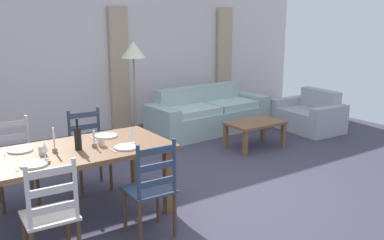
{
  "coord_description": "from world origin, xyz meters",
  "views": [
    {
      "loc": [
        -2.71,
        -3.91,
        2.04
      ],
      "look_at": [
        0.26,
        0.43,
        0.75
      ],
      "focal_mm": 39.96,
      "sensor_mm": 36.0,
      "label": 1
    }
  ],
  "objects": [
    {
      "name": "coffee_table",
      "position": [
        1.77,
        0.89,
        0.36
      ],
      "size": [
        0.9,
        0.56,
        0.42
      ],
      "color": "brown",
      "rests_on": "ground_plane"
    },
    {
      "name": "dinner_plate_far_left",
      "position": [
        -1.85,
        0.33,
        0.76
      ],
      "size": [
        0.24,
        0.24,
        0.02
      ],
      "primitive_type": "cylinder",
      "color": "white",
      "rests_on": "dining_table"
    },
    {
      "name": "standing_lamp",
      "position": [
        0.4,
        2.29,
        1.41
      ],
      "size": [
        0.4,
        0.4,
        1.64
      ],
      "color": "#332D28",
      "rests_on": "ground_plane"
    },
    {
      "name": "fork_near_right",
      "position": [
        -1.1,
        -0.17,
        0.75
      ],
      "size": [
        0.02,
        0.17,
        0.01
      ],
      "primitive_type": "cube",
      "rotation": [
        0.0,
        0.0,
        0.04
      ],
      "color": "silver",
      "rests_on": "dining_table"
    },
    {
      "name": "dinner_plate_far_right",
      "position": [
        -0.95,
        0.33,
        0.76
      ],
      "size": [
        0.24,
        0.24,
        0.02
      ],
      "primitive_type": "cylinder",
      "color": "white",
      "rests_on": "dining_table"
    },
    {
      "name": "dining_chair_near_left",
      "position": [
        -1.86,
        -0.66,
        0.48
      ],
      "size": [
        0.44,
        0.42,
        0.96
      ],
      "color": "beige",
      "rests_on": "ground_plane"
    },
    {
      "name": "curtain_panel_right",
      "position": [
        2.95,
        3.16,
        1.1
      ],
      "size": [
        0.35,
        0.08,
        2.2
      ],
      "primitive_type": "cube",
      "color": "tan",
      "rests_on": "ground_plane"
    },
    {
      "name": "ground_plane",
      "position": [
        0.0,
        0.0,
        -0.01
      ],
      "size": [
        9.6,
        9.6,
        0.02
      ],
      "primitive_type": "cube",
      "color": "#3F3B4D"
    },
    {
      "name": "fork_far_left",
      "position": [
        -2.0,
        0.33,
        0.75
      ],
      "size": [
        0.02,
        0.17,
        0.01
      ],
      "primitive_type": "cube",
      "rotation": [
        0.0,
        0.0,
        -0.04
      ],
      "color": "silver",
      "rests_on": "dining_table"
    },
    {
      "name": "dinner_plate_near_left",
      "position": [
        -1.85,
        -0.17,
        0.76
      ],
      "size": [
        0.24,
        0.24,
        0.02
      ],
      "primitive_type": "cylinder",
      "color": "white",
      "rests_on": "dining_table"
    },
    {
      "name": "wine_bottle",
      "position": [
        -1.36,
        0.05,
        0.87
      ],
      "size": [
        0.07,
        0.07,
        0.32
      ],
      "color": "black",
      "rests_on": "dining_table"
    },
    {
      "name": "dining_chair_near_right",
      "position": [
        -0.93,
        -0.65,
        0.48
      ],
      "size": [
        0.43,
        0.42,
        0.96
      ],
      "color": "#2F405A",
      "rests_on": "ground_plane"
    },
    {
      "name": "armchair_upholstered",
      "position": [
        3.37,
        1.14,
        0.25
      ],
      "size": [
        0.86,
        1.2,
        0.72
      ],
      "color": "#A5A6AD",
      "rests_on": "ground_plane"
    },
    {
      "name": "dinner_plate_near_right",
      "position": [
        -0.95,
        -0.17,
        0.76
      ],
      "size": [
        0.24,
        0.24,
        0.02
      ],
      "primitive_type": "cylinder",
      "color": "white",
      "rests_on": "dining_table"
    },
    {
      "name": "wine_glass_near_left",
      "position": [
        -1.71,
        -0.06,
        0.86
      ],
      "size": [
        0.06,
        0.06,
        0.16
      ],
      "color": "white",
      "rests_on": "dining_table"
    },
    {
      "name": "wall_far",
      "position": [
        0.0,
        3.3,
        1.35
      ],
      "size": [
        9.6,
        0.16,
        2.7
      ],
      "primitive_type": "cube",
      "color": "silver",
      "rests_on": "ground_plane"
    },
    {
      "name": "candle_short",
      "position": [
        -1.2,
        0.04,
        0.8
      ],
      "size": [
        0.05,
        0.05,
        0.17
      ],
      "color": "#998C66",
      "rests_on": "dining_table"
    },
    {
      "name": "dining_chair_far_left",
      "position": [
        -1.81,
        0.84,
        0.48
      ],
      "size": [
        0.44,
        0.42,
        0.96
      ],
      "color": "beige",
      "rests_on": "ground_plane"
    },
    {
      "name": "fork_near_left",
      "position": [
        -2.0,
        -0.17,
        0.75
      ],
      "size": [
        0.02,
        0.17,
        0.01
      ],
      "primitive_type": "cube",
      "rotation": [
        0.0,
        0.0,
        -0.04
      ],
      "color": "silver",
      "rests_on": "dining_table"
    },
    {
      "name": "coffee_cup_secondary",
      "position": [
        -1.7,
        0.09,
        0.8
      ],
      "size": [
        0.07,
        0.07,
        0.09
      ],
      "primitive_type": "cylinder",
      "color": "beige",
      "rests_on": "dining_table"
    },
    {
      "name": "dining_chair_far_right",
      "position": [
        -0.98,
        0.81,
        0.48
      ],
      "size": [
        0.43,
        0.42,
        0.96
      ],
      "color": "#2F3E56",
      "rests_on": "ground_plane"
    },
    {
      "name": "candle_tall",
      "position": [
        -1.58,
        0.1,
        0.82
      ],
      "size": [
        0.05,
        0.05,
        0.25
      ],
      "color": "#998C66",
      "rests_on": "dining_table"
    },
    {
      "name": "wine_glass_near_right",
      "position": [
        -0.82,
        -0.05,
        0.86
      ],
      "size": [
        0.06,
        0.06,
        0.16
      ],
      "color": "white",
      "rests_on": "dining_table"
    },
    {
      "name": "couch",
      "position": [
        1.75,
        2.11,
        0.29
      ],
      "size": [
        2.32,
        0.92,
        0.8
      ],
      "color": "#98AFA7",
      "rests_on": "ground_plane"
    },
    {
      "name": "fork_far_right",
      "position": [
        -1.1,
        0.33,
        0.75
      ],
      "size": [
        0.03,
        0.17,
        0.01
      ],
      "primitive_type": "cube",
      "rotation": [
        0.0,
        0.0,
        -0.05
      ],
      "color": "silver",
      "rests_on": "dining_table"
    },
    {
      "name": "coffee_cup_primary",
      "position": [
        -1.12,
        0.05,
        0.8
      ],
      "size": [
        0.07,
        0.07,
        0.09
      ],
      "primitive_type": "cylinder",
      "color": "beige",
      "rests_on": "dining_table"
    },
    {
      "name": "curtain_panel_left",
      "position": [
        0.55,
        3.16,
        1.1
      ],
      "size": [
        0.35,
        0.08,
        2.2
      ],
      "primitive_type": "cube",
      "color": "tan",
      "rests_on": "ground_plane"
    },
    {
      "name": "dining_table",
      "position": [
        -1.4,
        0.08,
        0.66
      ],
      "size": [
        1.9,
        0.96,
        0.75
      ],
      "color": "brown",
      "rests_on": "ground_plane"
    }
  ]
}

